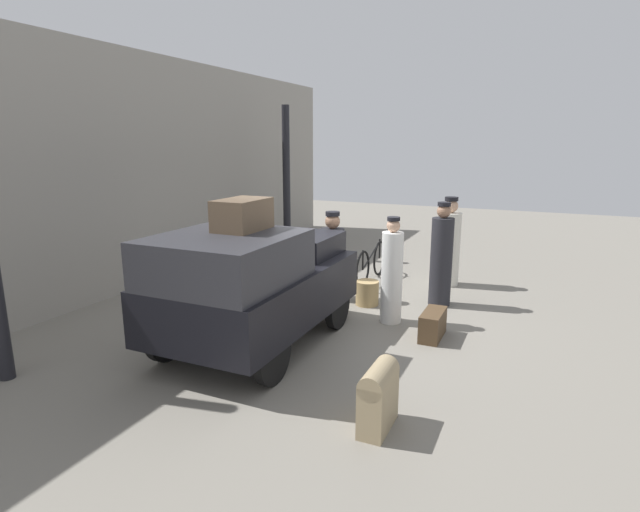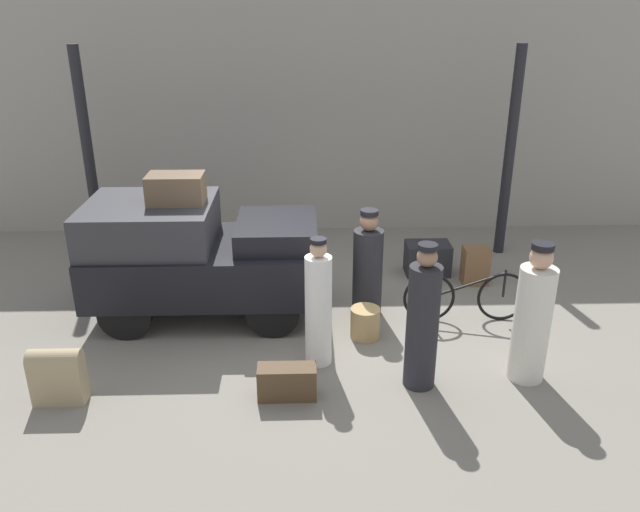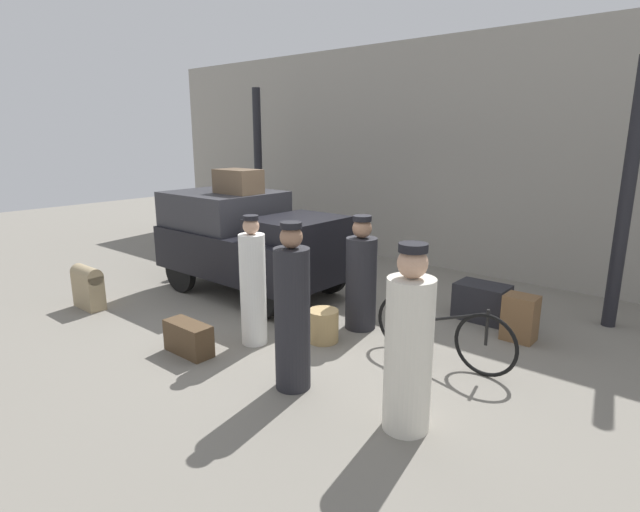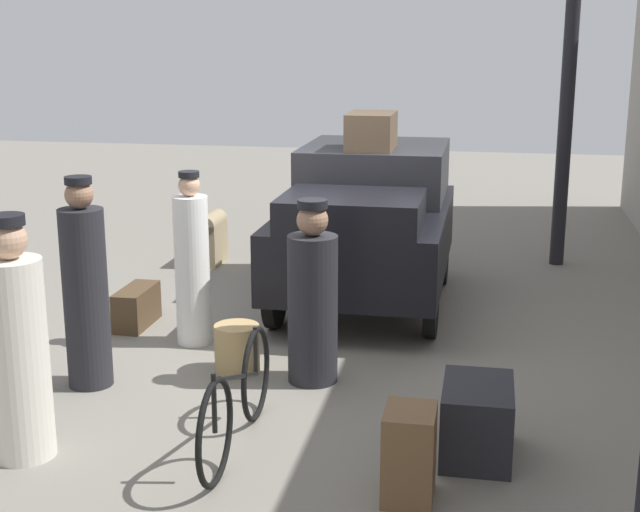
{
  "view_description": "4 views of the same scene",
  "coord_description": "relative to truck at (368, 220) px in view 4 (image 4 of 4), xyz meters",
  "views": [
    {
      "loc": [
        -7.22,
        -3.17,
        2.83
      ],
      "look_at": [
        0.2,
        0.2,
        0.95
      ],
      "focal_mm": 28.0,
      "sensor_mm": 36.0,
      "label": 1
    },
    {
      "loc": [
        -0.04,
        -7.98,
        4.32
      ],
      "look_at": [
        0.2,
        0.2,
        0.95
      ],
      "focal_mm": 35.0,
      "sensor_mm": 36.0,
      "label": 2
    },
    {
      "loc": [
        4.76,
        -5.19,
        2.68
      ],
      "look_at": [
        0.2,
        0.2,
        0.95
      ],
      "focal_mm": 28.0,
      "sensor_mm": 36.0,
      "label": 3
    },
    {
      "loc": [
        8.06,
        1.7,
        2.96
      ],
      "look_at": [
        0.2,
        0.2,
        0.95
      ],
      "focal_mm": 50.0,
      "sensor_mm": 36.0,
      "label": 4
    }
  ],
  "objects": [
    {
      "name": "ground_plane",
      "position": [
        1.58,
        -0.4,
        -0.94
      ],
      "size": [
        30.0,
        30.0,
        0.0
      ],
      "primitive_type": "plane",
      "color": "gray"
    },
    {
      "name": "canopy_pillar_left",
      "position": [
        -2.12,
        2.23,
        0.89
      ],
      "size": [
        0.18,
        0.18,
        3.67
      ],
      "color": "black",
      "rests_on": "ground"
    },
    {
      "name": "truck",
      "position": [
        0.0,
        0.0,
        0.0
      ],
      "size": [
        3.24,
        1.76,
        1.7
      ],
      "color": "black",
      "rests_on": "ground"
    },
    {
      "name": "bicycle",
      "position": [
        3.86,
        -0.42,
        -0.56
      ],
      "size": [
        1.81,
        0.04,
        0.79
      ],
      "color": "black",
      "rests_on": "ground"
    },
    {
      "name": "wicker_basket",
      "position": [
        2.38,
        -0.85,
        -0.72
      ],
      "size": [
        0.41,
        0.41,
        0.43
      ],
      "color": "tan",
      "rests_on": "ground"
    },
    {
      "name": "porter_standing_middle",
      "position": [
        4.26,
        -1.89,
        -0.14
      ],
      "size": [
        0.44,
        0.44,
        1.77
      ],
      "color": "silver",
      "rests_on": "ground"
    },
    {
      "name": "porter_with_bicycle",
      "position": [
        1.72,
        -1.47,
        -0.16
      ],
      "size": [
        0.34,
        0.34,
        1.7
      ],
      "color": "white",
      "rests_on": "ground"
    },
    {
      "name": "porter_carrying_trunk",
      "position": [
        2.47,
        -0.13,
        -0.22
      ],
      "size": [
        0.43,
        0.43,
        1.61
      ],
      "color": "#232328",
      "rests_on": "ground"
    },
    {
      "name": "porter_lifting_near_truck",
      "position": [
        2.92,
        -2.0,
        -0.1
      ],
      "size": [
        0.38,
        0.38,
        1.82
      ],
      "color": "#232328",
      "rests_on": "ground"
    },
    {
      "name": "suitcase_small_leather",
      "position": [
        1.33,
        -2.22,
        -0.74
      ],
      "size": [
        0.68,
        0.28,
        0.4
      ],
      "color": "#4C3823",
      "rests_on": "ground"
    },
    {
      "name": "trunk_umber_medium",
      "position": [
        3.64,
        1.3,
        -0.67
      ],
      "size": [
        0.74,
        0.5,
        0.54
      ],
      "color": "#232328",
      "rests_on": "ground"
    },
    {
      "name": "suitcase_black_upright",
      "position": [
        4.34,
        0.88,
        -0.63
      ],
      "size": [
        0.41,
        0.33,
        0.62
      ],
      "color": "brown",
      "rests_on": "ground"
    },
    {
      "name": "trunk_barrel_dark",
      "position": [
        -1.28,
        -2.23,
        -0.58
      ],
      "size": [
        0.59,
        0.26,
        0.68
      ],
      "color": "#9E8966",
      "rests_on": "ground"
    },
    {
      "name": "trunk_on_truck_roof",
      "position": [
        -0.21,
        0.0,
        0.96
      ],
      "size": [
        0.77,
        0.5,
        0.4
      ],
      "color": "brown",
      "rests_on": "truck"
    }
  ]
}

